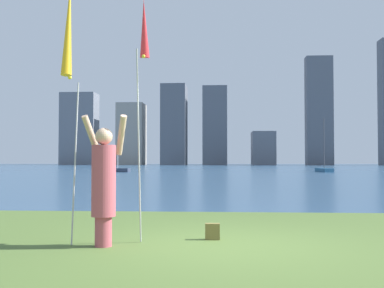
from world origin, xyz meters
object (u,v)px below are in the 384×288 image
(person, at_px, (104,181))
(bag, at_px, (213,231))
(sailboat_3, at_px, (118,170))
(kite_flag_left, at_px, (69,33))
(kite_flag_right, at_px, (144,36))
(sailboat_0, at_px, (324,169))

(person, distance_m, bag, 1.98)
(person, bearing_deg, sailboat_3, 115.43)
(kite_flag_left, height_order, sailboat_3, kite_flag_left)
(bag, bearing_deg, kite_flag_right, -175.46)
(person, bearing_deg, kite_flag_right, 64.14)
(person, distance_m, sailboat_3, 41.66)
(bag, bearing_deg, sailboat_3, 104.66)
(kite_flag_right, height_order, sailboat_3, kite_flag_right)
(person, relative_size, sailboat_3, 0.55)
(kite_flag_left, bearing_deg, sailboat_3, 101.51)
(kite_flag_right, height_order, bag, kite_flag_right)
(kite_flag_right, relative_size, sailboat_3, 1.10)
(kite_flag_left, xyz_separation_m, kite_flag_right, (1.01, 0.80, 0.14))
(person, xyz_separation_m, kite_flag_right, (0.50, 0.62, 2.37))
(person, height_order, sailboat_0, sailboat_0)
(kite_flag_left, bearing_deg, bag, 22.58)
(person, height_order, kite_flag_left, kite_flag_left)
(bag, bearing_deg, person, -156.51)
(bag, height_order, sailboat_3, sailboat_3)
(person, xyz_separation_m, sailboat_3, (-8.83, 40.71, -0.74))
(person, height_order, kite_flag_right, kite_flag_right)
(sailboat_3, bearing_deg, kite_flag_left, -78.49)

